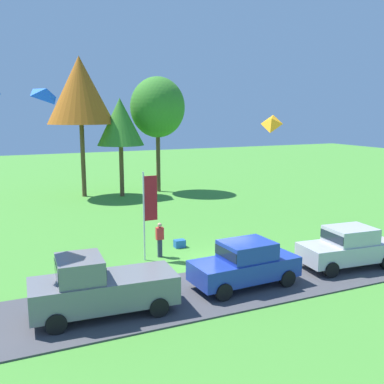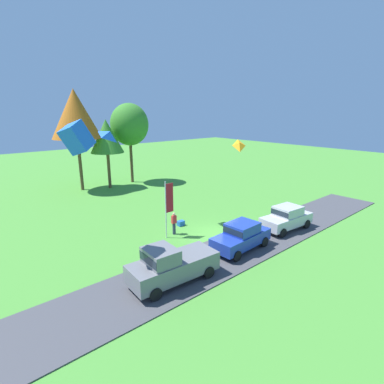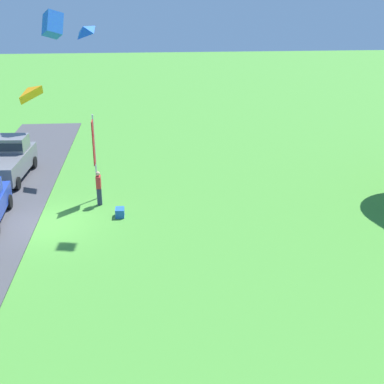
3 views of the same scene
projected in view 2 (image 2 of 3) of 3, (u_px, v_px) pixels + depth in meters
ground_plane at (214, 236)px, 22.42m from camera, size 120.00×120.00×0.00m
pavement_strip at (241, 247)px, 20.50m from camera, size 36.00×4.40×0.06m
car_pickup_near_entrance at (171, 265)px, 16.01m from camera, size 5.11×2.29×2.14m
car_sedan_mid_row at (241, 235)px, 19.91m from camera, size 4.48×2.12×1.84m
car_sedan_far_end at (287, 217)px, 23.32m from camera, size 4.53×2.24×1.84m
person_beside_suv at (174, 223)px, 22.50m from camera, size 0.36×0.24×1.71m
tree_lone_near at (75, 114)px, 33.13m from camera, size 5.40×5.40×11.39m
tree_center_back at (106, 136)px, 34.73m from camera, size 3.84×3.84×8.10m
tree_left_of_center at (129, 125)px, 37.33m from camera, size 4.72×4.72×9.96m
flag_banner at (168, 202)px, 21.52m from camera, size 0.71×0.08×4.28m
cooler_box at (181, 223)px, 24.37m from camera, size 0.56×0.40×0.40m
kite_diamond_over_trees at (110, 135)px, 16.98m from camera, size 1.39×1.39×0.77m
kite_box_topmost at (77, 138)px, 13.88m from camera, size 1.68×1.32×1.71m
kite_diamond_near_flag at (239, 145)px, 22.99m from camera, size 1.26×1.30×0.85m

